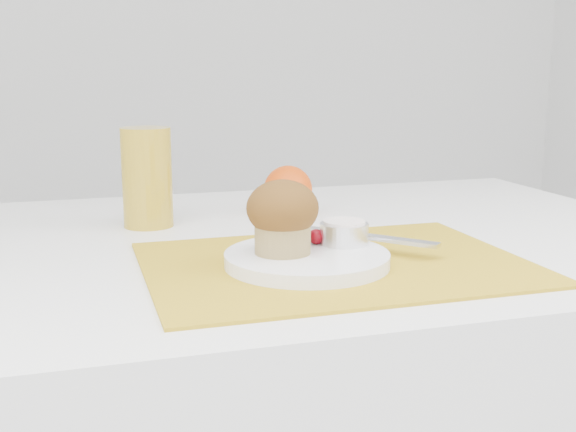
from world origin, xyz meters
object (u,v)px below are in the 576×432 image
object	(u,v)px
plate	(307,259)
juice_glass	(147,177)
orange	(288,190)
muffin	(283,216)

from	to	relation	value
plate	juice_glass	bearing A→B (deg)	118.10
orange	muffin	size ratio (longest dim) A/B	0.90
plate	orange	bearing A→B (deg)	77.13
juice_glass	muffin	bearing A→B (deg)	-65.91
plate	muffin	size ratio (longest dim) A/B	2.25
plate	juice_glass	size ratio (longest dim) A/B	1.33
muffin	plate	bearing A→B (deg)	-13.23
juice_glass	orange	bearing A→B (deg)	6.98
plate	juice_glass	world-z (taller)	juice_glass
orange	juice_glass	world-z (taller)	juice_glass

